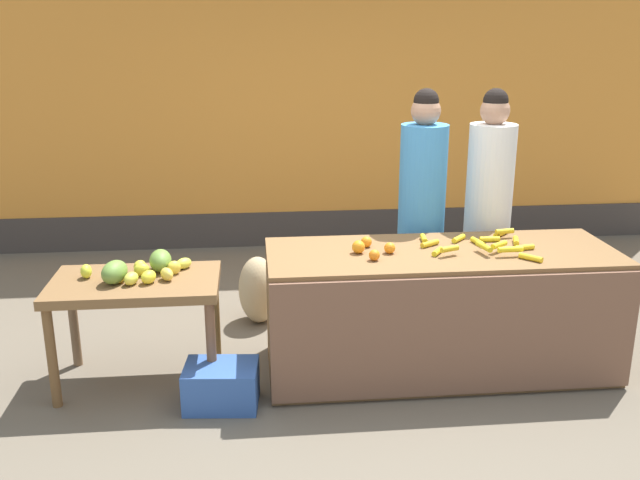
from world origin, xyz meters
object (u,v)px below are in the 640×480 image
(vendor_woman_blue_shirt, at_px, (421,213))
(produce_crate, at_px, (221,385))
(vendor_woman_white_shirt, at_px, (488,211))
(produce_sack, at_px, (258,290))

(vendor_woman_blue_shirt, xyz_separation_m, produce_crate, (-1.45, -1.01, -0.78))
(vendor_woman_white_shirt, xyz_separation_m, produce_crate, (-1.95, -1.02, -0.78))
(vendor_woman_blue_shirt, relative_size, produce_sack, 3.41)
(vendor_woman_blue_shirt, xyz_separation_m, produce_sack, (-1.20, 0.23, -0.65))
(produce_crate, xyz_separation_m, produce_sack, (0.24, 1.24, 0.13))
(vendor_woman_blue_shirt, height_order, vendor_woman_white_shirt, vendor_woman_blue_shirt)
(produce_crate, height_order, produce_sack, produce_sack)
(vendor_woman_blue_shirt, distance_m, produce_sack, 1.39)
(vendor_woman_white_shirt, relative_size, produce_sack, 3.41)
(vendor_woman_white_shirt, bearing_deg, vendor_woman_blue_shirt, -179.33)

